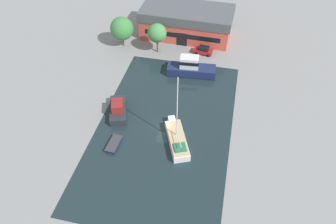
{
  "coord_description": "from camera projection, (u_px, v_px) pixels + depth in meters",
  "views": [
    {
      "loc": [
        8.96,
        -37.34,
        40.78
      ],
      "look_at": [
        0.0,
        2.93,
        1.0
      ],
      "focal_mm": 35.0,
      "sensor_mm": 36.0,
      "label": 1
    }
  ],
  "objects": [
    {
      "name": "water_canal",
      "position": [
        164.0,
        128.0,
        55.94
      ],
      "size": [
        22.55,
        39.03,
        0.01
      ],
      "primitive_type": "cube",
      "color": "#19282D",
      "rests_on": "ground"
    },
    {
      "name": "quay_tree_by_water",
      "position": [
        122.0,
        29.0,
        71.6
      ],
      "size": [
        5.12,
        5.12,
        6.79
      ],
      "color": "brown",
      "rests_on": "ground"
    },
    {
      "name": "warehouse_building",
      "position": [
        187.0,
        22.0,
        75.66
      ],
      "size": [
        21.12,
        10.92,
        6.55
      ],
      "rotation": [
        0.0,
        0.0,
        -0.03
      ],
      "color": "#C64C3D",
      "rests_on": "ground"
    },
    {
      "name": "motor_cruiser",
      "position": [
        191.0,
        68.0,
        65.81
      ],
      "size": [
        10.02,
        4.04,
        4.07
      ],
      "rotation": [
        0.0,
        0.0,
        1.66
      ],
      "color": "#19234C",
      "rests_on": "water_canal"
    },
    {
      "name": "cabin_boat",
      "position": [
        118.0,
        109.0,
        57.78
      ],
      "size": [
        4.77,
        7.19,
        2.89
      ],
      "rotation": [
        0.0,
        0.0,
        0.32
      ],
      "color": "#23282D",
      "rests_on": "water_canal"
    },
    {
      "name": "ground_plane",
      "position": [
        164.0,
        128.0,
        55.94
      ],
      "size": [
        440.0,
        440.0,
        0.0
      ],
      "primitive_type": "plane",
      "color": "gray"
    },
    {
      "name": "sailboat_moored",
      "position": [
        177.0,
        139.0,
        53.07
      ],
      "size": [
        5.55,
        9.25,
        13.04
      ],
      "rotation": [
        0.0,
        0.0,
        0.4
      ],
      "color": "silver",
      "rests_on": "water_canal"
    },
    {
      "name": "small_dinghy",
      "position": [
        114.0,
        144.0,
        52.89
      ],
      "size": [
        1.9,
        3.82,
        0.62
      ],
      "rotation": [
        0.0,
        0.0,
        6.21
      ],
      "color": "#19234C",
      "rests_on": "water_canal"
    },
    {
      "name": "parked_car",
      "position": [
        203.0,
        50.0,
        71.53
      ],
      "size": [
        4.35,
        2.39,
        1.74
      ],
      "rotation": [
        0.0,
        0.0,
        1.44
      ],
      "color": "maroon",
      "rests_on": "ground"
    },
    {
      "name": "quay_tree_near_building",
      "position": [
        157.0,
        33.0,
        69.5
      ],
      "size": [
        4.1,
        4.1,
        6.68
      ],
      "color": "brown",
      "rests_on": "ground"
    }
  ]
}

